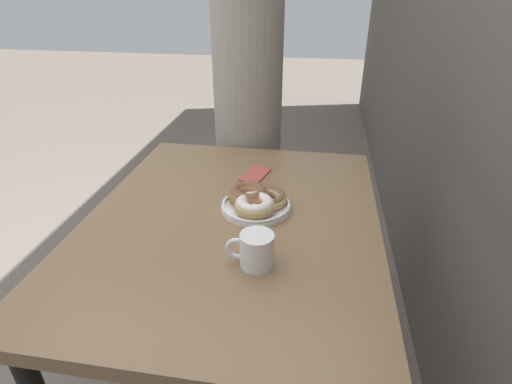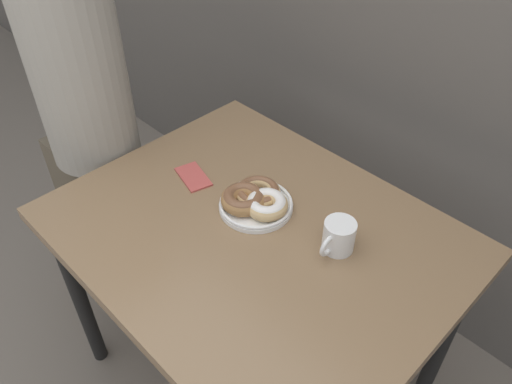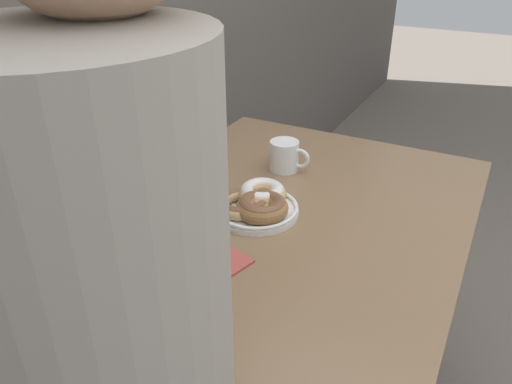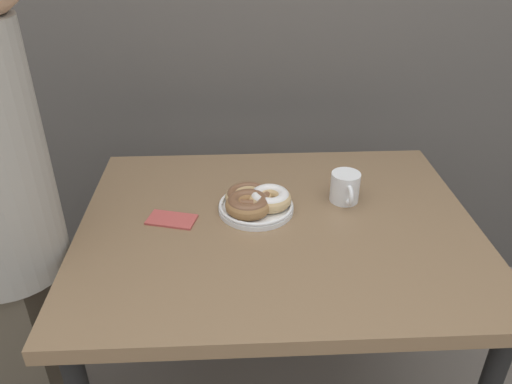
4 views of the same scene
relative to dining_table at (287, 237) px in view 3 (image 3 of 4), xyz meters
name	(u,v)px [view 3 (image 3 of 4)]	position (x,y,z in m)	size (l,w,h in m)	color
dining_table	(287,237)	(0.00, 0.00, 0.00)	(1.07, 0.85, 0.77)	#846647
donut_plate	(256,203)	(-0.06, 0.06, 0.11)	(0.23, 0.23, 0.06)	white
coffee_mug	(285,155)	(0.20, 0.10, 0.13)	(0.08, 0.12, 0.09)	white
napkin	(221,268)	(-0.29, 0.02, 0.09)	(0.14, 0.10, 0.01)	#BC4C47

